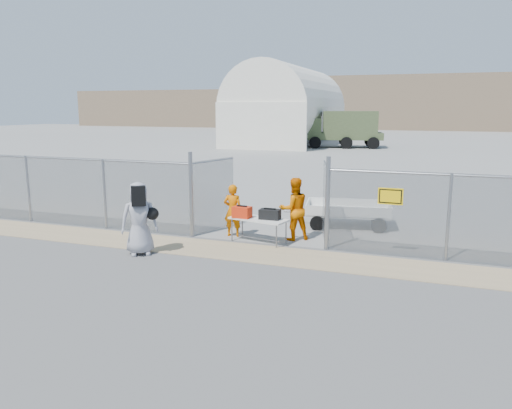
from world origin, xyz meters
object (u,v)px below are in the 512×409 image
at_px(folding_table, 259,230).
at_px(utility_trailer, 348,214).
at_px(security_worker_right, 294,209).
at_px(visitor, 139,219).
at_px(security_worker_left, 233,211).

relative_size(folding_table, utility_trailer, 0.48).
xyz_separation_m(security_worker_right, utility_trailer, (1.19, 2.18, -0.49)).
relative_size(security_worker_right, utility_trailer, 0.53).
bearing_deg(utility_trailer, security_worker_right, -128.08).
bearing_deg(security_worker_right, folding_table, 0.60).
distance_m(visitor, utility_trailer, 6.71).
height_order(security_worker_left, visitor, visitor).
bearing_deg(visitor, security_worker_right, 4.69).
bearing_deg(visitor, security_worker_left, 23.41).
xyz_separation_m(security_worker_left, visitor, (-1.57, -2.50, 0.17)).
bearing_deg(utility_trailer, visitor, -142.20).
xyz_separation_m(folding_table, visitor, (-2.50, -2.12, 0.60)).
bearing_deg(security_worker_left, folding_table, 153.97).
bearing_deg(utility_trailer, folding_table, -135.68).
height_order(security_worker_left, security_worker_right, security_worker_right).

